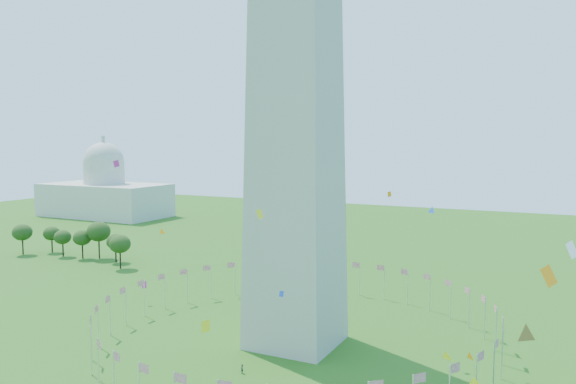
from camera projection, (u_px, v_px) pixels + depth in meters
name	position (u px, v px, depth m)	size (l,w,h in m)	color
flag_ring	(296.00, 322.00, 115.62)	(80.24, 80.24, 9.00)	silver
capitol_building	(104.00, 175.00, 309.66)	(70.00, 35.00, 46.00)	beige
kites_aloft	(348.00, 296.00, 80.20)	(103.36, 59.10, 33.95)	yellow
tree_line_west	(80.00, 244.00, 198.39)	(55.41, 16.41, 12.93)	#2E521B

